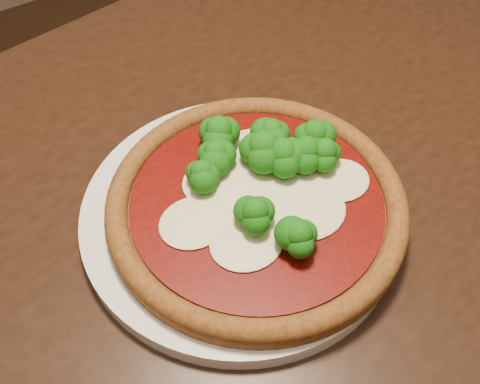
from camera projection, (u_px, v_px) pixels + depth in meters
dining_table at (230, 227)px, 0.65m from camera, size 1.36×0.88×0.75m
plate at (240, 212)px, 0.52m from camera, size 0.31×0.31×0.02m
pizza at (259, 192)px, 0.50m from camera, size 0.28×0.28×0.06m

